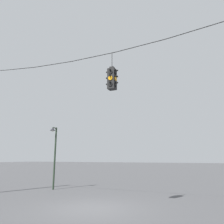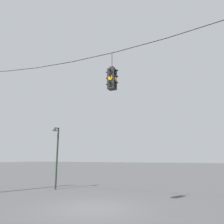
% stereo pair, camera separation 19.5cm
% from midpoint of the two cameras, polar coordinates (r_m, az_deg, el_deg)
% --- Properties ---
extents(ground_plane, '(200.00, 200.00, 0.00)m').
position_cam_midpoint_polar(ground_plane, '(10.36, -5.69, -23.81)').
color(ground_plane, '#4C4C4F').
extents(span_wire, '(16.79, 0.03, 0.73)m').
position_cam_midpoint_polar(span_wire, '(11.09, -5.69, 15.17)').
color(span_wire, black).
extents(traffic_light_near_right_pole, '(0.58, 0.58, 1.79)m').
position_cam_midpoint_polar(traffic_light_near_right_pole, '(10.03, -0.56, 8.67)').
color(traffic_light_near_right_pole, black).
extents(street_lamp, '(0.36, 0.64, 4.34)m').
position_cam_midpoint_polar(street_lamp, '(16.37, -15.23, -8.90)').
color(street_lamp, '#233323').
rests_on(street_lamp, ground_plane).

